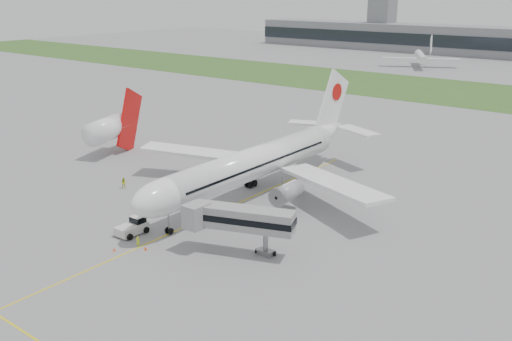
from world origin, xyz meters
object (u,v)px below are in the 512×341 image
Objects in this scene: ground_crew_near at (138,241)px; neighbor_aircraft at (110,128)px; airliner at (258,161)px; jet_bridge at (237,219)px; pushback_tug at (133,226)px.

neighbor_aircraft reaches higher than ground_crew_near.
airliner is 25.67m from ground_crew_near.
ground_crew_near is 45.70m from neighbor_aircraft.
ground_crew_near is (-0.22, -25.19, -4.91)m from airliner.
jet_bridge is 13.59m from ground_crew_near.
pushback_tug is 0.26× the size of neighbor_aircraft.
ground_crew_near is at bearing -90.51° from airliner.
jet_bridge is (15.03, 4.04, 3.64)m from pushback_tug.
pushback_tug is at bearing -54.37° from neighbor_aircraft.
jet_bridge reaches higher than pushback_tug.
ground_crew_near is 0.09× the size of neighbor_aircraft.
jet_bridge is 0.79× the size of neighbor_aircraft.
neighbor_aircraft is at bearing 145.85° from pushback_tug.
airliner reaches higher than pushback_tug.
ground_crew_near is (3.77, -2.50, -0.27)m from pushback_tug.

